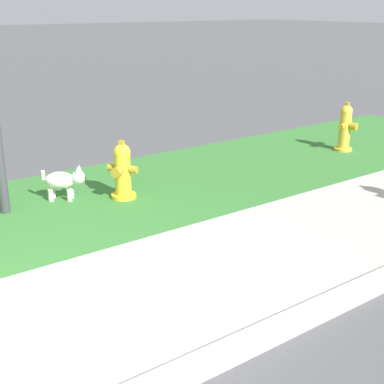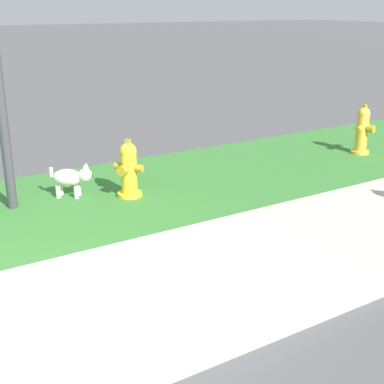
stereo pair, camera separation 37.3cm
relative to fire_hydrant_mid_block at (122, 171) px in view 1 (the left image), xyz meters
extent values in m
cylinder|color=yellow|center=(0.00, 0.00, -0.32)|extent=(0.30, 0.30, 0.05)
cylinder|color=yellow|center=(0.00, 0.00, -0.03)|extent=(0.20, 0.20, 0.52)
sphere|color=yellow|center=(0.00, 0.00, 0.23)|extent=(0.21, 0.21, 0.21)
cube|color=#B29323|center=(0.00, 0.00, 0.35)|extent=(0.08, 0.08, 0.06)
cylinder|color=#B29323|center=(0.09, -0.11, 0.03)|extent=(0.13, 0.13, 0.09)
cylinder|color=#B29323|center=(-0.08, 0.12, 0.03)|extent=(0.13, 0.13, 0.09)
cylinder|color=#B29323|center=(-0.12, -0.08, 0.03)|extent=(0.15, 0.16, 0.12)
cylinder|color=gold|center=(3.97, -0.12, -0.32)|extent=(0.29, 0.29, 0.05)
cylinder|color=gold|center=(3.97, -0.12, 0.00)|extent=(0.18, 0.18, 0.59)
sphere|color=gold|center=(3.97, -0.12, 0.30)|extent=(0.19, 0.19, 0.19)
cube|color=#B29323|center=(3.97, -0.12, 0.41)|extent=(0.07, 0.07, 0.06)
cylinder|color=#B29323|center=(4.10, -0.08, 0.07)|extent=(0.11, 0.11, 0.09)
cylinder|color=#B29323|center=(3.84, -0.15, 0.07)|extent=(0.11, 0.11, 0.09)
cylinder|color=#B29323|center=(4.01, -0.25, 0.07)|extent=(0.14, 0.13, 0.12)
ellipsoid|color=silver|center=(-0.64, 0.39, -0.10)|extent=(0.41, 0.37, 0.21)
sphere|color=silver|center=(-0.46, 0.25, -0.06)|extent=(0.16, 0.16, 0.16)
sphere|color=black|center=(-0.40, 0.21, -0.07)|extent=(0.03, 0.03, 0.03)
cone|color=silver|center=(-0.43, 0.29, 0.05)|extent=(0.08, 0.08, 0.07)
cone|color=silver|center=(-0.48, 0.21, 0.05)|extent=(0.08, 0.08, 0.07)
cylinder|color=silver|center=(-0.52, 0.36, -0.27)|extent=(0.06, 0.06, 0.15)
cylinder|color=silver|center=(-0.58, 0.27, -0.27)|extent=(0.06, 0.06, 0.15)
cylinder|color=silver|center=(-0.70, 0.50, -0.27)|extent=(0.06, 0.06, 0.15)
cylinder|color=silver|center=(-0.76, 0.41, -0.27)|extent=(0.06, 0.06, 0.15)
cylinder|color=silver|center=(-0.80, 0.50, -0.03)|extent=(0.05, 0.05, 0.11)
camera|label=1|loc=(-2.93, -5.46, 1.90)|focal=50.00mm
camera|label=2|loc=(-2.62, -5.67, 1.90)|focal=50.00mm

